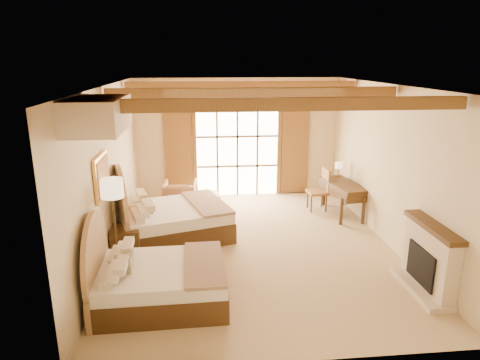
{
  "coord_description": "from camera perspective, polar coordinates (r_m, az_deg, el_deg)",
  "views": [
    {
      "loc": [
        -1.05,
        -7.96,
        3.67
      ],
      "look_at": [
        -0.25,
        0.2,
        1.35
      ],
      "focal_mm": 32.0,
      "sensor_mm": 36.0,
      "label": 1
    }
  ],
  "objects": [
    {
      "name": "floor",
      "position": [
        8.83,
        1.75,
        -8.75
      ],
      "size": [
        7.0,
        7.0,
        0.0
      ],
      "primitive_type": "plane",
      "color": "#D2B68B",
      "rests_on": "ground"
    },
    {
      "name": "wall_back",
      "position": [
        11.69,
        -0.38,
        5.63
      ],
      "size": [
        5.5,
        0.0,
        5.5
      ],
      "primitive_type": "plane",
      "rotation": [
        1.57,
        0.0,
        0.0
      ],
      "color": "beige",
      "rests_on": "ground"
    },
    {
      "name": "wall_left",
      "position": [
        8.4,
        -17.11,
        0.83
      ],
      "size": [
        0.0,
        7.0,
        7.0
      ],
      "primitive_type": "plane",
      "rotation": [
        1.57,
        0.0,
        1.57
      ],
      "color": "beige",
      "rests_on": "ground"
    },
    {
      "name": "wall_right",
      "position": [
        9.06,
        19.37,
        1.7
      ],
      "size": [
        0.0,
        7.0,
        7.0
      ],
      "primitive_type": "plane",
      "rotation": [
        1.57,
        0.0,
        -1.57
      ],
      "color": "beige",
      "rests_on": "ground"
    },
    {
      "name": "ceiling",
      "position": [
        8.04,
        1.94,
        12.46
      ],
      "size": [
        7.0,
        7.0,
        0.0
      ],
      "primitive_type": "plane",
      "rotation": [
        3.14,
        0.0,
        0.0
      ],
      "color": "#B26E33",
      "rests_on": "ground"
    },
    {
      "name": "ceiling_beams",
      "position": [
        8.05,
        1.93,
        11.61
      ],
      "size": [
        5.39,
        4.6,
        0.18
      ],
      "primitive_type": null,
      "color": "olive",
      "rests_on": "ceiling"
    },
    {
      "name": "french_doors",
      "position": [
        11.7,
        -0.35,
        3.89
      ],
      "size": [
        3.95,
        0.08,
        2.6
      ],
      "color": "white",
      "rests_on": "ground"
    },
    {
      "name": "fireplace",
      "position": [
        7.67,
        23.8,
        -9.95
      ],
      "size": [
        0.46,
        1.4,
        1.16
      ],
      "color": "beige",
      "rests_on": "ground"
    },
    {
      "name": "painting",
      "position": [
        7.64,
        -17.92,
        0.48
      ],
      "size": [
        0.06,
        0.95,
        0.75
      ],
      "color": "#ECAB4B",
      "rests_on": "wall_left"
    },
    {
      "name": "canopy_valance",
      "position": [
        6.15,
        -18.45,
        8.29
      ],
      "size": [
        0.7,
        1.4,
        0.45
      ],
      "primitive_type": "cube",
      "color": "#F9E1C4",
      "rests_on": "ceiling"
    },
    {
      "name": "bed_near",
      "position": [
        6.91,
        -11.8,
        -12.79
      ],
      "size": [
        2.03,
        1.58,
        1.32
      ],
      "rotation": [
        0.0,
        0.0,
        0.02
      ],
      "color": "#472A15",
      "rests_on": "floor"
    },
    {
      "name": "bed_far",
      "position": [
        9.18,
        -9.95,
        -5.0
      ],
      "size": [
        2.69,
        2.26,
        1.47
      ],
      "rotation": [
        0.0,
        0.0,
        0.3
      ],
      "color": "#472A15",
      "rests_on": "floor"
    },
    {
      "name": "nightstand",
      "position": [
        8.43,
        -14.92,
        -8.2
      ],
      "size": [
        0.55,
        0.55,
        0.63
      ],
      "primitive_type": "cube",
      "rotation": [
        0.0,
        0.0,
        0.06
      ],
      "color": "#472A15",
      "rests_on": "floor"
    },
    {
      "name": "floor_lamp",
      "position": [
        7.41,
        -16.65,
        -1.87
      ],
      "size": [
        0.37,
        0.37,
        1.77
      ],
      "color": "#382C17",
      "rests_on": "floor"
    },
    {
      "name": "armchair",
      "position": [
        10.81,
        -7.99,
        -2.09
      ],
      "size": [
        0.86,
        0.88,
        0.75
      ],
      "primitive_type": "imported",
      "rotation": [
        0.0,
        0.0,
        -3.22
      ],
      "color": "#A96C48",
      "rests_on": "floor"
    },
    {
      "name": "ottoman",
      "position": [
        10.84,
        -4.33,
        -2.88
      ],
      "size": [
        0.62,
        0.62,
        0.41
      ],
      "primitive_type": "cube",
      "rotation": [
        0.0,
        0.0,
        0.12
      ],
      "color": "#9D824C",
      "rests_on": "floor"
    },
    {
      "name": "desk",
      "position": [
        10.71,
        13.55,
        -2.28
      ],
      "size": [
        0.88,
        1.56,
        0.79
      ],
      "rotation": [
        0.0,
        0.0,
        0.18
      ],
      "color": "#472A15",
      "rests_on": "floor"
    },
    {
      "name": "desk_chair",
      "position": [
        10.89,
        10.36,
        -2.29
      ],
      "size": [
        0.51,
        0.51,
        1.06
      ],
      "rotation": [
        0.0,
        0.0,
        0.08
      ],
      "color": "#A6703D",
      "rests_on": "floor"
    },
    {
      "name": "desk_lamp",
      "position": [
        11.09,
        13.03,
        1.84
      ],
      "size": [
        0.18,
        0.18,
        0.37
      ],
      "color": "#382C17",
      "rests_on": "desk"
    }
  ]
}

